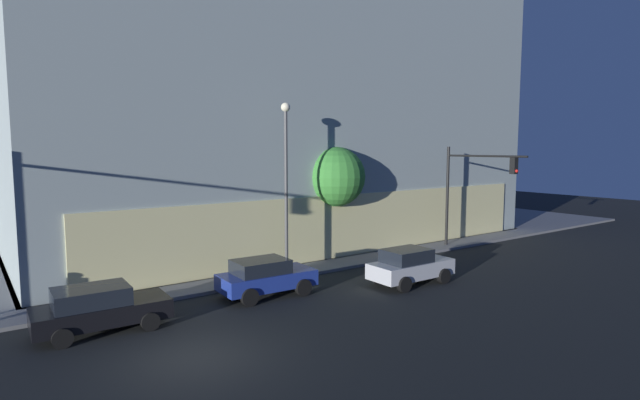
{
  "coord_description": "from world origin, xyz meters",
  "views": [
    {
      "loc": [
        -5.36,
        -13.69,
        6.2
      ],
      "look_at": [
        8.81,
        5.89,
        3.68
      ],
      "focal_mm": 28.1,
      "sensor_mm": 36.0,
      "label": 1
    }
  ],
  "objects_px": {
    "traffic_light_far_corner": "(471,181)",
    "street_lamp_sidewalk": "(286,168)",
    "car_black": "(99,308)",
    "car_silver": "(410,266)",
    "sidewalk_tree": "(335,177)",
    "car_blue": "(265,276)",
    "modern_building": "(257,94)"
  },
  "relations": [
    {
      "from": "traffic_light_far_corner",
      "to": "street_lamp_sidewalk",
      "type": "relative_size",
      "value": 0.75
    },
    {
      "from": "street_lamp_sidewalk",
      "to": "car_black",
      "type": "distance_m",
      "value": 10.48
    },
    {
      "from": "street_lamp_sidewalk",
      "to": "car_black",
      "type": "xyz_separation_m",
      "value": [
        -9.12,
        -2.61,
        -4.46
      ]
    },
    {
      "from": "traffic_light_far_corner",
      "to": "car_silver",
      "type": "relative_size",
      "value": 1.5
    },
    {
      "from": "sidewalk_tree",
      "to": "car_black",
      "type": "xyz_separation_m",
      "value": [
        -13.18,
        -4.02,
        -3.81
      ]
    },
    {
      "from": "sidewalk_tree",
      "to": "car_blue",
      "type": "height_order",
      "value": "sidewalk_tree"
    },
    {
      "from": "street_lamp_sidewalk",
      "to": "car_blue",
      "type": "bearing_deg",
      "value": -137.15
    },
    {
      "from": "traffic_light_far_corner",
      "to": "street_lamp_sidewalk",
      "type": "height_order",
      "value": "street_lamp_sidewalk"
    },
    {
      "from": "traffic_light_far_corner",
      "to": "car_blue",
      "type": "distance_m",
      "value": 14.82
    },
    {
      "from": "street_lamp_sidewalk",
      "to": "car_silver",
      "type": "xyz_separation_m",
      "value": [
        3.76,
        -4.58,
        -4.42
      ]
    },
    {
      "from": "modern_building",
      "to": "car_blue",
      "type": "xyz_separation_m",
      "value": [
        -7.51,
        -14.15,
        -9.22
      ]
    },
    {
      "from": "sidewalk_tree",
      "to": "car_blue",
      "type": "xyz_separation_m",
      "value": [
        -6.59,
        -3.74,
        -3.78
      ]
    },
    {
      "from": "car_silver",
      "to": "modern_building",
      "type": "bearing_deg",
      "value": 85.71
    },
    {
      "from": "modern_building",
      "to": "car_black",
      "type": "bearing_deg",
      "value": -134.36
    },
    {
      "from": "sidewalk_tree",
      "to": "car_silver",
      "type": "distance_m",
      "value": 7.08
    },
    {
      "from": "car_blue",
      "to": "car_silver",
      "type": "distance_m",
      "value": 6.67
    },
    {
      "from": "car_blue",
      "to": "car_silver",
      "type": "height_order",
      "value": "car_silver"
    },
    {
      "from": "traffic_light_far_corner",
      "to": "car_black",
      "type": "xyz_separation_m",
      "value": [
        -20.99,
        -0.99,
        -3.46
      ]
    },
    {
      "from": "sidewalk_tree",
      "to": "car_blue",
      "type": "relative_size",
      "value": 1.5
    },
    {
      "from": "sidewalk_tree",
      "to": "car_blue",
      "type": "distance_m",
      "value": 8.47
    },
    {
      "from": "traffic_light_far_corner",
      "to": "modern_building",
      "type": "bearing_deg",
      "value": 117.11
    },
    {
      "from": "car_black",
      "to": "car_blue",
      "type": "bearing_deg",
      "value": 2.39
    },
    {
      "from": "sidewalk_tree",
      "to": "street_lamp_sidewalk",
      "type": "bearing_deg",
      "value": -160.99
    },
    {
      "from": "modern_building",
      "to": "traffic_light_far_corner",
      "type": "bearing_deg",
      "value": -62.89
    },
    {
      "from": "modern_building",
      "to": "traffic_light_far_corner",
      "type": "relative_size",
      "value": 5.3
    },
    {
      "from": "car_black",
      "to": "modern_building",
      "type": "bearing_deg",
      "value": 45.64
    },
    {
      "from": "car_black",
      "to": "car_silver",
      "type": "relative_size",
      "value": 1.07
    },
    {
      "from": "modern_building",
      "to": "street_lamp_sidewalk",
      "type": "height_order",
      "value": "modern_building"
    },
    {
      "from": "car_silver",
      "to": "car_black",
      "type": "bearing_deg",
      "value": 171.31
    },
    {
      "from": "street_lamp_sidewalk",
      "to": "sidewalk_tree",
      "type": "height_order",
      "value": "street_lamp_sidewalk"
    },
    {
      "from": "car_black",
      "to": "street_lamp_sidewalk",
      "type": "bearing_deg",
      "value": 16.0
    },
    {
      "from": "sidewalk_tree",
      "to": "car_silver",
      "type": "relative_size",
      "value": 1.5
    }
  ]
}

